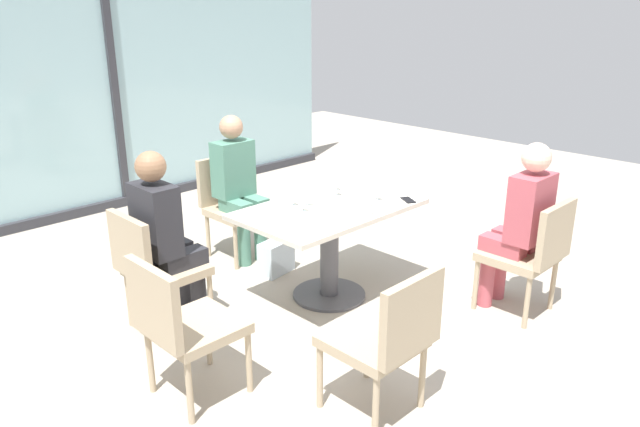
% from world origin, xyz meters
% --- Properties ---
extents(ground_plane, '(12.00, 12.00, 0.00)m').
position_xyz_m(ground_plane, '(0.00, 0.00, 0.00)').
color(ground_plane, '#A89E8E').
extents(window_wall_backdrop, '(5.86, 0.10, 2.70)m').
position_xyz_m(window_wall_backdrop, '(0.00, 3.20, 1.21)').
color(window_wall_backdrop, '#93B7BC').
rests_on(window_wall_backdrop, ground_plane).
extents(dining_table_main, '(1.34, 0.82, 0.73)m').
position_xyz_m(dining_table_main, '(0.00, 0.00, 0.54)').
color(dining_table_main, silver).
rests_on(dining_table_main, ground_plane).
extents(chair_near_window, '(0.46, 0.51, 0.87)m').
position_xyz_m(chair_near_window, '(0.00, 1.20, 0.50)').
color(chair_near_window, tan).
rests_on(chair_near_window, ground_plane).
extents(chair_far_left, '(0.50, 0.46, 0.87)m').
position_xyz_m(chair_far_left, '(-1.20, 0.47, 0.50)').
color(chair_far_left, tan).
rests_on(chair_far_left, ground_plane).
extents(chair_front_right, '(0.46, 0.50, 0.87)m').
position_xyz_m(chair_front_right, '(0.81, -1.20, 0.50)').
color(chair_front_right, tan).
rests_on(chair_front_right, ground_plane).
extents(chair_front_left, '(0.46, 0.50, 0.87)m').
position_xyz_m(chair_front_left, '(-0.81, -1.20, 0.50)').
color(chair_front_left, tan).
rests_on(chair_front_left, ground_plane).
extents(chair_side_end, '(0.50, 0.46, 0.87)m').
position_xyz_m(chair_side_end, '(-1.49, -0.32, 0.50)').
color(chair_side_end, tan).
rests_on(chair_side_end, ground_plane).
extents(person_near_window, '(0.34, 0.39, 1.26)m').
position_xyz_m(person_near_window, '(-0.00, 1.09, 0.70)').
color(person_near_window, '#4C7F6B').
rests_on(person_near_window, ground_plane).
extents(person_far_left, '(0.39, 0.34, 1.26)m').
position_xyz_m(person_far_left, '(-1.09, 0.47, 0.70)').
color(person_far_left, '#28282D').
rests_on(person_far_left, ground_plane).
extents(person_front_right, '(0.34, 0.39, 1.26)m').
position_xyz_m(person_front_right, '(0.81, -1.09, 0.70)').
color(person_front_right, '#B24C56').
rests_on(person_front_right, ground_plane).
extents(wine_glass_0, '(0.07, 0.07, 0.18)m').
position_xyz_m(wine_glass_0, '(-0.19, 0.20, 0.86)').
color(wine_glass_0, silver).
rests_on(wine_glass_0, dining_table_main).
extents(wine_glass_1, '(0.07, 0.07, 0.18)m').
position_xyz_m(wine_glass_1, '(-0.23, 0.05, 0.86)').
color(wine_glass_1, silver).
rests_on(wine_glass_1, dining_table_main).
extents(wine_glass_2, '(0.07, 0.07, 0.18)m').
position_xyz_m(wine_glass_2, '(0.22, 0.14, 0.86)').
color(wine_glass_2, silver).
rests_on(wine_glass_2, dining_table_main).
extents(wine_glass_3, '(0.07, 0.07, 0.18)m').
position_xyz_m(wine_glass_3, '(-0.11, 0.12, 0.86)').
color(wine_glass_3, silver).
rests_on(wine_glass_3, dining_table_main).
extents(wine_glass_4, '(0.07, 0.07, 0.18)m').
position_xyz_m(wine_glass_4, '(0.31, 0.24, 0.86)').
color(wine_glass_4, silver).
rests_on(wine_glass_4, dining_table_main).
extents(wine_glass_5, '(0.07, 0.07, 0.18)m').
position_xyz_m(wine_glass_5, '(0.35, -0.16, 0.86)').
color(wine_glass_5, silver).
rests_on(wine_glass_5, dining_table_main).
extents(coffee_cup, '(0.08, 0.08, 0.09)m').
position_xyz_m(coffee_cup, '(0.04, -0.32, 0.78)').
color(coffee_cup, white).
rests_on(coffee_cup, dining_table_main).
extents(cell_phone_on_table, '(0.13, 0.16, 0.01)m').
position_xyz_m(cell_phone_on_table, '(0.52, -0.32, 0.73)').
color(cell_phone_on_table, black).
rests_on(cell_phone_on_table, dining_table_main).
extents(handbag_0, '(0.32, 0.20, 0.28)m').
position_xyz_m(handbag_0, '(-0.01, 0.61, 0.14)').
color(handbag_0, silver).
rests_on(handbag_0, ground_plane).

